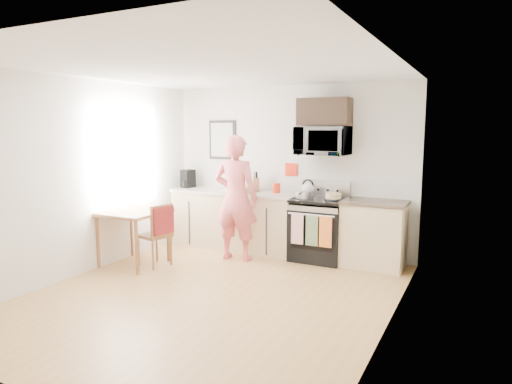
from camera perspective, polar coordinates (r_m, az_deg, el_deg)
The scene contains 28 objects.
floor at distance 5.51m, azimuth -5.56°, elevation -12.75°, with size 4.60×4.60×0.00m, color #AD7E43.
back_wall at distance 7.23m, azimuth 4.10°, elevation 2.84°, with size 4.00×0.04×2.60m, color silver.
front_wall at distance 3.50m, azimuth -26.43°, elevation -3.52°, with size 4.00×0.04×2.60m, color silver.
left_wall at distance 6.48m, azimuth -20.84°, elevation 1.74°, with size 0.04×4.60×2.60m, color silver.
right_wall at distance 4.46m, azimuth 16.49°, elevation -0.70°, with size 0.04×4.60×2.60m, color silver.
ceiling at distance 5.19m, azimuth -5.96°, elevation 15.17°, with size 4.00×4.60×0.04m, color silver.
window at distance 7.00m, azimuth -15.90°, elevation 4.44°, with size 0.06×1.40×1.50m.
cabinet_left at distance 7.43m, azimuth -2.58°, elevation -3.63°, with size 2.10×0.60×0.90m, color #D1AE86.
countertop_left at distance 7.35m, azimuth -2.60°, elevation -0.04°, with size 2.14×0.64×0.04m, color beige.
cabinet_right at distance 6.65m, azimuth 14.49°, elevation -5.27°, with size 0.84×0.60×0.90m, color #D1AE86.
countertop_right at distance 6.56m, azimuth 14.63°, elevation -1.27°, with size 0.88×0.64×0.04m, color black.
range at distance 6.84m, azimuth 7.86°, elevation -4.84°, with size 0.76×0.70×1.16m.
microwave at distance 6.77m, azimuth 8.37°, elevation 6.33°, with size 0.76×0.51×0.42m, color #B4B5B9.
upper_cabinet at distance 6.82m, azimuth 8.56°, elevation 9.87°, with size 0.76×0.35×0.40m, color black.
wall_art at distance 7.72m, azimuth -4.23°, elevation 6.52°, with size 0.50×0.04×0.65m.
wall_trivet at distance 7.19m, azimuth 4.42°, elevation 2.82°, with size 0.20×0.02×0.20m, color red.
person at distance 6.72m, azimuth -2.54°, elevation -0.74°, with size 0.68×0.44×1.85m, color #E03D4D.
dining_table at distance 6.71m, azimuth -15.13°, elevation -3.05°, with size 0.84×0.84×0.78m.
chair at distance 6.52m, azimuth -11.92°, elevation -4.29°, with size 0.49×0.45×0.90m.
knife_block at distance 7.29m, azimuth 0.03°, elevation 0.92°, with size 0.10×0.14×0.22m, color brown.
utensil_crock at distance 7.14m, azimuth 2.57°, elevation 1.04°, with size 0.12×0.12×0.36m.
fruit_bowl at distance 7.31m, azimuth -0.99°, elevation 0.41°, with size 0.25×0.25×0.11m.
milk_carton at distance 7.40m, azimuth -2.68°, elevation 1.14°, with size 0.09×0.09×0.25m, color tan.
coffee_maker at distance 7.86m, azimuth -8.54°, elevation 1.60°, with size 0.21×0.27×0.30m.
bread_bag at distance 7.09m, azimuth -1.84°, elevation 0.26°, with size 0.29×0.13×0.11m, color tan.
cake at distance 6.66m, azimuth 9.65°, elevation -0.57°, with size 0.27×0.27×0.09m.
kettle at distance 7.02m, azimuth 6.50°, elevation 0.45°, with size 0.20×0.20×0.25m.
pot at distance 6.70m, azimuth 5.82°, elevation -0.34°, with size 0.22×0.36×0.11m.
Camera 1 is at (2.77, -4.34, 1.95)m, focal length 32.00 mm.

